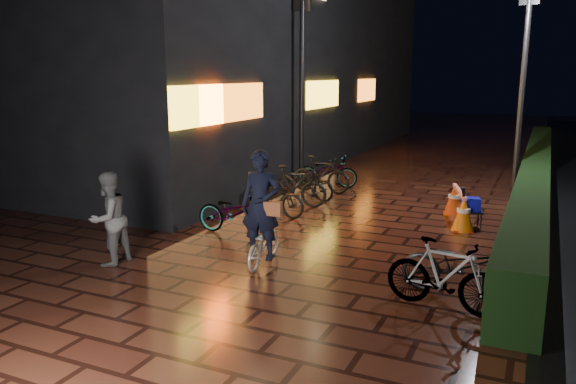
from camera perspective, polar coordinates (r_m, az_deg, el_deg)
The scene contains 11 objects.
ground at distance 10.05m, azimuth 3.13°, elevation -7.21°, with size 80.00×80.00×0.00m, color #381911.
hedge at distance 17.07m, azimuth 23.82°, elevation 1.53°, with size 0.70×20.00×1.00m, color black.
bystander_person at distance 10.24m, azimuth -17.76°, elevation -2.58°, with size 0.80×0.63×1.66m, color #535355.
storefront_block at distance 24.15m, azimuth -8.04°, elevation 14.75°, with size 12.09×22.00×9.00m.
lamp_post_hedge at distance 15.86m, azimuth 22.71°, elevation 9.73°, with size 0.51×0.22×5.32m.
lamp_post_sf at distance 16.77m, azimuth 1.41°, elevation 10.86°, with size 0.52×0.15×5.39m.
cyclist at distance 9.76m, azimuth -2.65°, elevation -3.15°, with size 0.77×1.47×2.04m.
traffic_barrier at distance 13.18m, azimuth 16.94°, elevation -1.38°, with size 0.90×1.84×0.75m.
cart_assembly at distance 12.72m, azimuth 18.02°, elevation -1.36°, with size 0.61×0.65×0.96m.
parked_bikes_storefront at distance 14.30m, azimuth 0.72°, elevation 0.62°, with size 1.89×6.28×1.03m.
parked_bikes_hedge at distance 8.61m, azimuth 16.47°, elevation -7.63°, with size 1.90×1.31×1.03m.
Camera 1 is at (3.47, -8.83, 3.31)m, focal length 35.00 mm.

